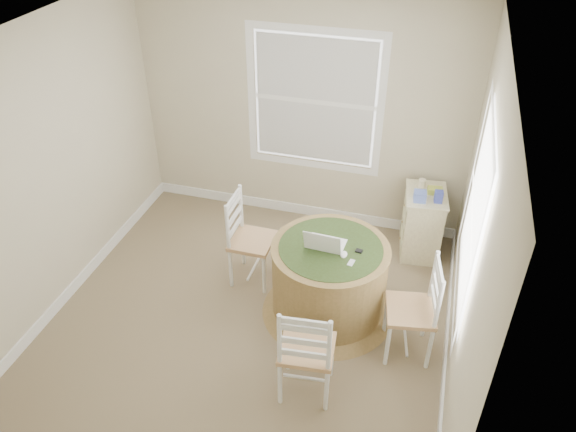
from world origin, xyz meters
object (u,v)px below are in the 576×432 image
(corner_chest, at_px, (422,223))
(chair_left, at_px, (252,240))
(round_table, at_px, (329,277))
(chair_near, at_px, (307,348))
(chair_right, at_px, (411,310))
(laptop, at_px, (325,244))

(corner_chest, bearing_deg, chair_left, -156.61)
(round_table, height_order, chair_near, chair_near)
(chair_right, height_order, laptop, laptop)
(chair_left, height_order, corner_chest, chair_left)
(chair_left, xyz_separation_m, chair_right, (1.59, -0.54, 0.00))
(chair_right, xyz_separation_m, laptop, (-0.81, 0.29, 0.32))
(round_table, distance_m, chair_left, 0.87)
(round_table, height_order, chair_right, chair_right)
(chair_right, distance_m, laptop, 0.92)
(chair_left, bearing_deg, chair_near, -144.11)
(laptop, xyz_separation_m, corner_chest, (0.79, 1.17, -0.42))
(chair_near, bearing_deg, chair_left, -59.88)
(chair_left, xyz_separation_m, chair_near, (0.86, -1.19, 0.00))
(laptop, bearing_deg, corner_chest, -120.98)
(chair_left, distance_m, laptop, 0.88)
(chair_near, bearing_deg, laptop, -90.72)
(chair_near, distance_m, laptop, 0.98)
(chair_left, height_order, chair_right, same)
(laptop, bearing_deg, chair_right, 163.79)
(chair_near, distance_m, chair_right, 0.97)
(chair_near, xyz_separation_m, laptop, (-0.08, 0.93, 0.32))
(chair_near, bearing_deg, round_table, -93.97)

